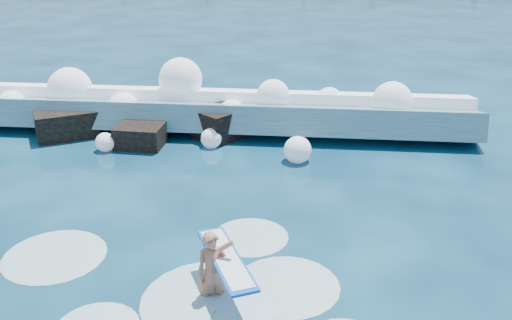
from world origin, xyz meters
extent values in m
plane|color=#072239|center=(0.00, 0.00, 0.00)|extent=(200.00, 200.00, 0.00)
cube|color=teal|center=(-1.11, 7.69, 0.50)|extent=(20.13, 3.07, 1.68)
cube|color=white|center=(-1.11, 8.49, 1.01)|extent=(20.13, 1.42, 0.78)
cube|color=black|center=(-5.94, 6.48, 0.40)|extent=(2.67, 2.46, 1.17)
cube|color=black|center=(-2.94, 5.68, 0.31)|extent=(1.67, 1.33, 0.90)
cube|color=black|center=(-0.24, 6.88, 0.44)|extent=(2.23, 2.30, 1.26)
imported|color=#AA694F|center=(1.05, -2.66, 0.61)|extent=(0.79, 0.66, 1.86)
cube|color=blue|center=(1.33, -2.61, 0.93)|extent=(1.62, 2.55, 0.06)
cube|color=white|center=(1.33, -2.61, 0.95)|extent=(1.43, 2.31, 0.06)
cylinder|color=black|center=(1.23, -3.86, 0.45)|extent=(0.01, 0.91, 0.43)
sphere|color=white|center=(-8.34, 7.23, 0.87)|extent=(1.05, 1.05, 1.05)
sphere|color=white|center=(-6.37, 8.14, 1.25)|extent=(1.73, 1.73, 1.73)
sphere|color=white|center=(-4.09, 7.54, 0.77)|extent=(1.18, 1.18, 1.18)
sphere|color=white|center=(-2.06, 8.52, 1.67)|extent=(1.67, 1.67, 1.67)
sphere|color=white|center=(0.06, 7.46, 0.70)|extent=(1.05, 1.05, 1.05)
sphere|color=white|center=(1.56, 7.90, 1.30)|extent=(1.24, 1.24, 1.24)
sphere|color=white|center=(3.66, 8.36, 1.01)|extent=(1.06, 1.06, 1.06)
sphere|color=white|center=(5.91, 7.78, 1.24)|extent=(1.46, 1.46, 1.46)
sphere|color=white|center=(-4.01, 5.14, 0.30)|extent=(0.67, 0.67, 0.67)
sphere|color=white|center=(-0.45, 5.87, 0.30)|extent=(0.73, 0.73, 0.73)
sphere|color=white|center=(2.59, 4.86, 0.39)|extent=(0.91, 0.91, 0.91)
ellipsoid|color=silver|center=(1.03, -2.80, 0.00)|extent=(3.04, 3.04, 0.15)
ellipsoid|color=silver|center=(2.57, -2.12, 0.00)|extent=(2.38, 2.38, 0.12)
ellipsoid|color=silver|center=(-2.97, -1.46, 0.00)|extent=(2.47, 2.47, 0.12)
ellipsoid|color=silver|center=(1.56, -0.13, 0.00)|extent=(1.96, 1.96, 0.10)
camera|label=1|loc=(2.92, -12.48, 7.40)|focal=40.00mm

